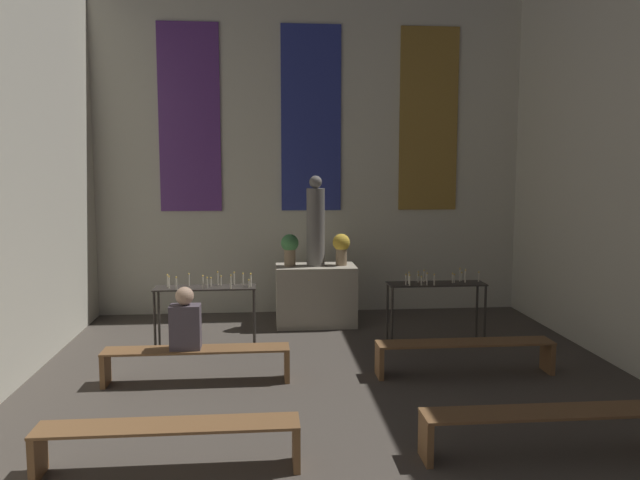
{
  "coord_description": "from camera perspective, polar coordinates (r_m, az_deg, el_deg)",
  "views": [
    {
      "loc": [
        -0.82,
        -1.1,
        2.58
      ],
      "look_at": [
        0.0,
        8.13,
        1.5
      ],
      "focal_mm": 35.0,
      "sensor_mm": 36.0,
      "label": 1
    }
  ],
  "objects": [
    {
      "name": "statue",
      "position": [
        10.11,
        -0.4,
        1.48
      ],
      "size": [
        0.29,
        0.29,
        1.46
      ],
      "color": "slate",
      "rests_on": "altar"
    },
    {
      "name": "flower_vase_right",
      "position": [
        10.19,
        1.96,
        -0.6
      ],
      "size": [
        0.29,
        0.29,
        0.52
      ],
      "color": "#937A5B",
      "rests_on": "altar"
    },
    {
      "name": "pew_back_right",
      "position": [
        8.1,
        13.09,
        -9.74
      ],
      "size": [
        2.22,
        0.36,
        0.42
      ],
      "color": "brown",
      "rests_on": "ground_plane"
    },
    {
      "name": "person_seated",
      "position": [
        7.66,
        -12.22,
        -7.27
      ],
      "size": [
        0.36,
        0.24,
        0.75
      ],
      "color": "#564C56",
      "rests_on": "pew_back_left"
    },
    {
      "name": "flower_vase_left",
      "position": [
        10.12,
        -2.78,
        -0.65
      ],
      "size": [
        0.29,
        0.29,
        0.52
      ],
      "color": "#937A5B",
      "rests_on": "altar"
    },
    {
      "name": "wall_back",
      "position": [
        11.1,
        -0.85,
        8.23
      ],
      "size": [
        7.7,
        0.16,
        5.71
      ],
      "color": "beige",
      "rests_on": "ground_plane"
    },
    {
      "name": "pew_second_left",
      "position": [
        5.68,
        -13.65,
        -17.02
      ],
      "size": [
        2.22,
        0.36,
        0.42
      ],
      "color": "brown",
      "rests_on": "ground_plane"
    },
    {
      "name": "candle_rack_right",
      "position": [
        9.33,
        10.56,
        -4.63
      ],
      "size": [
        1.43,
        0.41,
        1.1
      ],
      "color": "#332D28",
      "rests_on": "ground_plane"
    },
    {
      "name": "candle_rack_left",
      "position": [
        9.03,
        -10.38,
        -4.99
      ],
      "size": [
        1.43,
        0.41,
        1.09
      ],
      "color": "#332D28",
      "rests_on": "ground_plane"
    },
    {
      "name": "pew_back_left",
      "position": [
        7.76,
        -11.18,
        -10.43
      ],
      "size": [
        2.22,
        0.36,
        0.42
      ],
      "color": "brown",
      "rests_on": "ground_plane"
    },
    {
      "name": "pew_second_right",
      "position": [
        6.14,
        19.83,
        -15.38
      ],
      "size": [
        2.22,
        0.36,
        0.42
      ],
      "color": "brown",
      "rests_on": "ground_plane"
    },
    {
      "name": "altar",
      "position": [
        10.28,
        -0.4,
        -5.06
      ],
      "size": [
        1.3,
        0.75,
        0.99
      ],
      "color": "#ADA38E",
      "rests_on": "ground_plane"
    }
  ]
}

